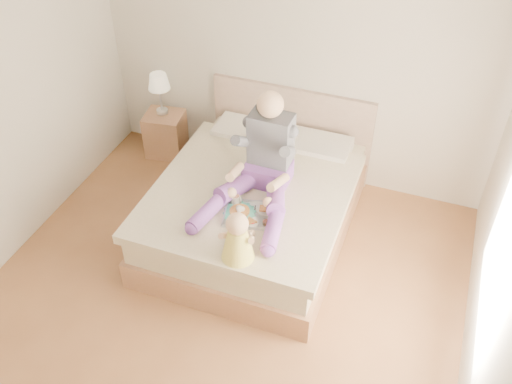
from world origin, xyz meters
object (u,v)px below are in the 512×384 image
(tray, at_px, (250,212))
(adult, at_px, (262,165))
(baby, at_px, (238,239))
(bed, at_px, (258,202))
(nightstand, at_px, (166,134))

(tray, bearing_deg, adult, 79.44)
(adult, bearing_deg, baby, -81.91)
(bed, distance_m, adult, 0.59)
(bed, bearing_deg, baby, -78.74)
(nightstand, bearing_deg, adult, -41.18)
(adult, xyz_separation_m, baby, (0.10, -0.82, -0.09))
(tray, relative_size, baby, 1.15)
(nightstand, bearing_deg, tray, -49.46)
(nightstand, height_order, tray, tray)
(nightstand, distance_m, adult, 1.87)
(bed, height_order, nightstand, bed)
(baby, bearing_deg, nightstand, 125.44)
(bed, relative_size, adult, 1.97)
(adult, bearing_deg, nightstand, 148.92)
(nightstand, height_order, adult, adult)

